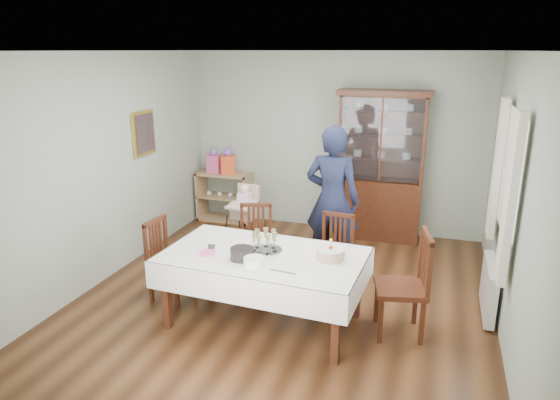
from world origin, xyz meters
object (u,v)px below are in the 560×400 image
at_px(china_cabinet, 381,164).
at_px(woman, 332,200).
at_px(sideboard, 225,197).
at_px(chair_end_right, 401,304).
at_px(gift_bag_orange, 228,162).
at_px(high_chair, 245,226).
at_px(chair_end_left, 171,276).
at_px(dining_table, 264,288).
at_px(birthday_cake, 330,255).
at_px(champagne_tray, 265,245).
at_px(gift_bag_pink, 214,162).
at_px(chair_far_right, 333,268).
at_px(chair_far_left, 256,257).

xyz_separation_m(china_cabinet, woman, (-0.42, -1.36, -0.19)).
xyz_separation_m(sideboard, chair_end_right, (3.06, -2.65, -0.09)).
bearing_deg(chair_end_right, gift_bag_orange, -144.16).
distance_m(woman, high_chair, 1.37).
distance_m(sideboard, chair_end_left, 2.75).
height_order(dining_table, birthday_cake, birthday_cake).
relative_size(high_chair, champagne_tray, 2.80).
distance_m(high_chair, gift_bag_orange, 1.51).
bearing_deg(sideboard, dining_table, -59.26).
xyz_separation_m(chair_end_right, champagne_tray, (-1.37, -0.15, 0.51)).
bearing_deg(high_chair, china_cabinet, 41.57).
height_order(china_cabinet, chair_end_left, china_cabinet).
height_order(sideboard, gift_bag_pink, gift_bag_pink).
relative_size(dining_table, birthday_cake, 6.41).
bearing_deg(china_cabinet, chair_end_left, -126.35).
bearing_deg(birthday_cake, woman, 101.51).
distance_m(chair_far_right, high_chair, 1.56).
distance_m(chair_far_right, chair_end_right, 1.12).
bearing_deg(champagne_tray, gift_bag_pink, 123.73).
bearing_deg(china_cabinet, gift_bag_orange, 179.96).
distance_m(china_cabinet, chair_far_left, 2.41).
bearing_deg(birthday_cake, chair_end_right, 13.52).
xyz_separation_m(high_chair, birthday_cake, (1.53, -1.62, 0.44)).
relative_size(sideboard, gift_bag_orange, 2.15).
distance_m(dining_table, champagne_tray, 0.44).
relative_size(dining_table, sideboard, 2.29).
xyz_separation_m(woman, gift_bag_orange, (-1.99, 1.37, 0.06)).
relative_size(chair_end_right, woman, 0.57).
bearing_deg(dining_table, chair_end_left, 171.72).
bearing_deg(gift_bag_pink, chair_end_left, -75.48).
distance_m(sideboard, champagne_tray, 3.29).
distance_m(dining_table, chair_far_right, 1.09).
xyz_separation_m(sideboard, chair_end_left, (0.53, -2.70, -0.13)).
bearing_deg(sideboard, gift_bag_pink, -172.93).
height_order(woman, birthday_cake, woman).
bearing_deg(dining_table, gift_bag_pink, 123.24).
bearing_deg(dining_table, chair_far_right, 61.83).
height_order(china_cabinet, sideboard, china_cabinet).
relative_size(sideboard, chair_end_right, 0.85).
distance_m(chair_far_left, chair_end_left, 1.08).
distance_m(china_cabinet, woman, 1.44).
xyz_separation_m(china_cabinet, champagne_tray, (-0.81, -2.77, -0.30)).
distance_m(sideboard, chair_end_right, 4.05).
bearing_deg(woman, champagne_tray, 78.07).
bearing_deg(chair_end_right, gift_bag_pink, -141.89).
distance_m(chair_end_right, birthday_cake, 0.87).
relative_size(woman, champagne_tray, 5.31).
bearing_deg(dining_table, champagne_tray, 100.59).
xyz_separation_m(chair_end_right, birthday_cake, (-0.69, -0.17, 0.50)).
bearing_deg(chair_end_right, chair_far_left, -125.22).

